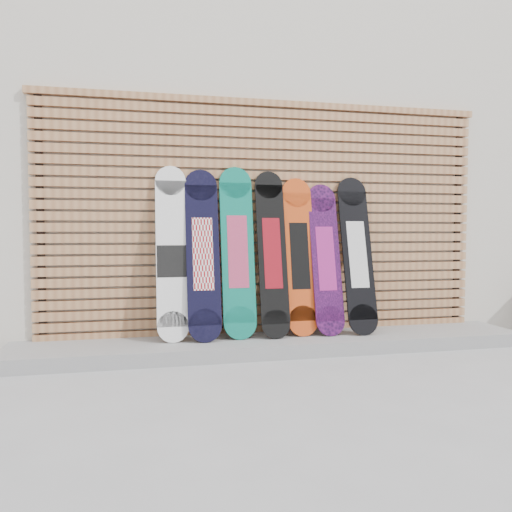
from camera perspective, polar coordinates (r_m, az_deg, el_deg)
The scene contains 11 objects.
ground at distance 3.98m, azimuth 7.01°, elevation -12.81°, with size 80.00×80.00×0.00m, color #9C9C9F.
building at distance 7.37m, azimuth 1.62°, elevation 8.57°, with size 12.00×5.00×3.60m, color beige.
concrete_step at distance 4.56m, azimuth 2.31°, elevation -9.99°, with size 4.60×0.70×0.12m, color gray.
slat_wall at distance 4.72m, azimuth 1.43°, elevation 4.50°, with size 4.26×0.08×2.29m.
snowboard_0 at distance 4.41m, azimuth -9.61°, elevation 0.25°, with size 0.27×0.31×1.54m.
snowboard_1 at distance 4.41m, azimuth -6.10°, elevation 0.24°, with size 0.29×0.37×1.51m.
snowboard_2 at distance 4.48m, azimuth -2.11°, elevation 0.51°, with size 0.30×0.31×1.54m.
snowboard_3 at distance 4.52m, azimuth 1.86°, elevation 0.33°, with size 0.26×0.36×1.51m.
snowboard_4 at distance 4.62m, azimuth 4.99°, elevation 0.02°, with size 0.28×0.31×1.45m.
snowboard_5 at distance 4.68m, azimuth 7.97°, elevation -0.28°, with size 0.27×0.35×1.40m.
snowboard_6 at distance 4.78m, azimuth 11.49°, elevation 0.19°, with size 0.29×0.39×1.47m.
Camera 1 is at (-1.29, -3.61, 1.08)m, focal length 35.00 mm.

